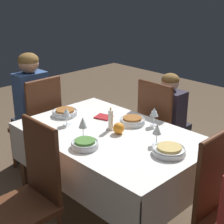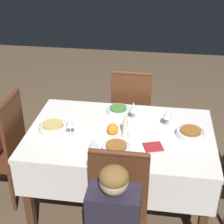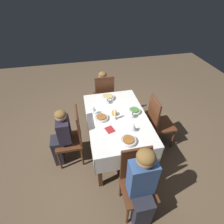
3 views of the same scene
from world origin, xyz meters
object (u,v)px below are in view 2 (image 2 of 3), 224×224
chair_north (131,111)px  wine_glass_north (133,108)px  wine_glass_east (168,115)px  wine_glass_west (70,123)px  bowl_north (118,110)px  wine_glass_south (94,144)px  candle_centerpiece (125,128)px  dining_table (120,143)px  bowl_west (53,127)px  orange_fruit (113,129)px  chair_west (4,146)px  chair_south (116,222)px  bowl_south (116,148)px  bowl_east (190,133)px  napkin_red_folded (153,147)px

chair_north → wine_glass_north: 0.60m
wine_glass_east → wine_glass_west: 0.76m
bowl_north → wine_glass_east: bearing=-20.7°
wine_glass_south → candle_centerpiece: bearing=59.4°
wine_glass_west → candle_centerpiece: bearing=7.8°
dining_table → bowl_north: bowl_north is taller
bowl_west → orange_fruit: size_ratio=2.62×
chair_west → wine_glass_north: 1.12m
dining_table → wine_glass_west: size_ratio=9.40×
chair_south → candle_centerpiece: bearing=92.1°
chair_west → bowl_south: bearing=78.0°
wine_glass_north → wine_glass_south: bearing=-111.8°
wine_glass_west → wine_glass_north: (0.45, 0.30, 0.00)m
chair_west → wine_glass_east: 1.37m
wine_glass_east → bowl_north: bearing=159.3°
bowl_east → bowl_west: (-1.06, -0.07, -0.00)m
bowl_east → bowl_west: same height
chair_west → wine_glass_east: chair_west is taller
wine_glass_north → orange_fruit: size_ratio=1.86×
wine_glass_east → wine_glass_west: (-0.73, -0.24, 0.01)m
bowl_south → orange_fruit: orange_fruit is taller
chair_north → bowl_south: bearing=88.7°
bowl_south → bowl_north: 0.55m
dining_table → bowl_east: (0.53, 0.03, 0.12)m
bowl_north → bowl_east: bearing=-24.8°
chair_north → wine_glass_south: bearing=81.3°
chair_west → candle_centerpiece: (1.01, 0.00, 0.28)m
chair_north → bowl_south: 0.99m
chair_south → napkin_red_folded: bearing=70.4°
wine_glass_east → wine_glass_north: (-0.28, 0.06, 0.01)m
chair_north → bowl_north: bearing=79.2°
chair_south → bowl_south: (-0.07, 0.47, 0.23)m
chair_north → bowl_south: size_ratio=4.81×
bowl_south → candle_centerpiece: 0.22m
dining_table → wine_glass_north: bearing=69.1°
bowl_east → bowl_west: 1.06m
wine_glass_north → bowl_east: bearing=-21.1°
dining_table → bowl_west: (-0.53, -0.04, 0.12)m
bowl_east → candle_centerpiece: bearing=-171.9°
wine_glass_north → dining_table: bearing=-110.9°
bowl_east → wine_glass_west: (-0.90, -0.13, 0.08)m
chair_north → wine_glass_south: 1.12m
chair_north → bowl_east: 0.89m
wine_glass_north → napkin_red_folded: wine_glass_north is taller
bowl_east → candle_centerpiece: candle_centerpiece is taller
chair_north → napkin_red_folded: chair_north is taller
bowl_south → wine_glass_north: bearing=80.1°
bowl_east → wine_glass_west: wine_glass_west is taller
dining_table → chair_south: (0.06, -0.72, -0.11)m
wine_glass_north → napkin_red_folded: 0.43m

